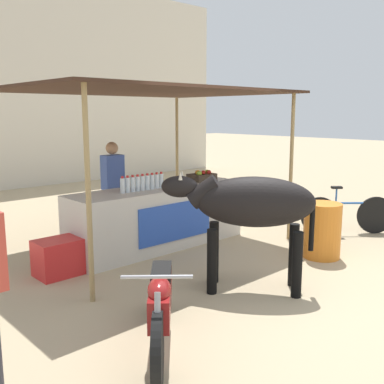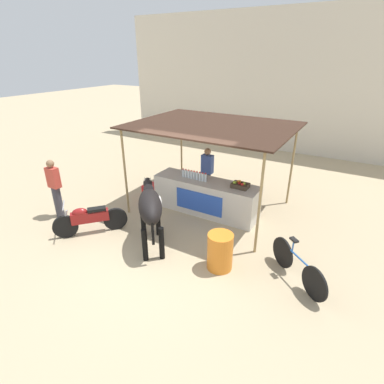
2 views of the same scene
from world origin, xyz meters
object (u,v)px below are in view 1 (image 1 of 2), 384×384
object	(u,v)px
vendor_behind_counter	(113,191)
cow	(249,205)
fruit_crate	(202,176)
water_barrel	(322,230)
bicycle_leaning	(347,214)
cooler_box	(59,257)
stall_counter	(159,217)
motorcycle_parked	(161,304)

from	to	relation	value
vendor_behind_counter	cow	world-z (taller)	vendor_behind_counter
fruit_crate	vendor_behind_counter	world-z (taller)	vendor_behind_counter
water_barrel	cow	xyz separation A→B (m)	(-1.73, -0.05, 0.63)
water_barrel	bicycle_leaning	size ratio (longest dim) A/B	0.64
cooler_box	cow	distance (m)	2.59
water_barrel	cow	bearing A→B (deg)	-178.41
stall_counter	motorcycle_parked	bearing A→B (deg)	-128.54
water_barrel	bicycle_leaning	bearing A→B (deg)	15.16
cooler_box	stall_counter	bearing A→B (deg)	3.15
cooler_box	vendor_behind_counter	bearing A→B (deg)	31.07
cooler_box	water_barrel	distance (m)	3.74
fruit_crate	vendor_behind_counter	bearing A→B (deg)	152.19
vendor_behind_counter	water_barrel	xyz separation A→B (m)	(1.78, -2.80, -0.44)
motorcycle_parked	bicycle_leaning	bearing A→B (deg)	9.64
bicycle_leaning	vendor_behind_counter	bearing A→B (deg)	143.82
cow	water_barrel	bearing A→B (deg)	1.59
cooler_box	bicycle_leaning	distance (m)	4.93
cooler_box	motorcycle_parked	size ratio (longest dim) A/B	0.43
water_barrel	cooler_box	bearing A→B (deg)	148.57
vendor_behind_counter	cow	bearing A→B (deg)	-89.13
stall_counter	cow	bearing A→B (deg)	-98.49
vendor_behind_counter	water_barrel	bearing A→B (deg)	-57.58
cooler_box	motorcycle_parked	world-z (taller)	motorcycle_parked
stall_counter	water_barrel	distance (m)	2.49
vendor_behind_counter	cooler_box	xyz separation A→B (m)	(-1.41, -0.85, -0.61)
stall_counter	cooler_box	distance (m)	1.79
cooler_box	fruit_crate	bearing A→B (deg)	3.02
water_barrel	cow	distance (m)	1.84
fruit_crate	bicycle_leaning	xyz separation A→B (m)	(1.94, -1.69, -0.68)
fruit_crate	water_barrel	bearing A→B (deg)	-78.11
bicycle_leaning	water_barrel	bearing A→B (deg)	-164.84
vendor_behind_counter	water_barrel	world-z (taller)	vendor_behind_counter
cooler_box	water_barrel	bearing A→B (deg)	-31.43
cow	stall_counter	bearing A→B (deg)	81.51
cow	bicycle_leaning	world-z (taller)	cow
stall_counter	vendor_behind_counter	xyz separation A→B (m)	(-0.36, 0.75, 0.37)
fruit_crate	motorcycle_parked	world-z (taller)	fruit_crate
cow	bicycle_leaning	size ratio (longest dim) A/B	1.26
vendor_behind_counter	water_barrel	distance (m)	3.34
cow	motorcycle_parked	size ratio (longest dim) A/B	1.15
fruit_crate	cooler_box	distance (m)	2.86
cooler_box	cow	size ratio (longest dim) A/B	0.37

